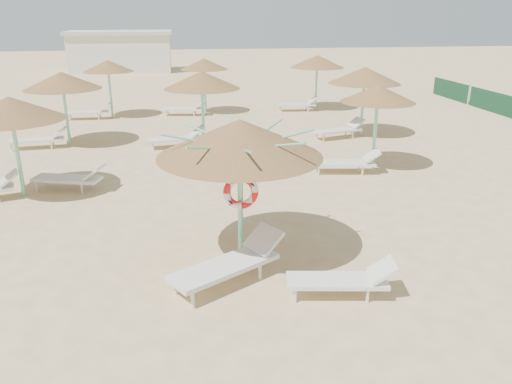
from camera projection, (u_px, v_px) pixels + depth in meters
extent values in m
plane|color=#DBB785|center=(260.00, 261.00, 10.07)|extent=(120.00, 120.00, 0.00)
cylinder|color=#7FDCB7|center=(240.00, 202.00, 9.87)|extent=(0.11, 0.11, 2.39)
cone|color=brown|center=(240.00, 138.00, 9.42)|extent=(3.19, 3.19, 0.72)
cylinder|color=#7FDCB7|center=(240.00, 151.00, 9.51)|extent=(0.20, 0.20, 0.12)
cylinder|color=#7FDCB7|center=(278.00, 139.00, 9.54)|extent=(1.44, 0.04, 0.37)
cylinder|color=#7FDCB7|center=(262.00, 133.00, 9.99)|extent=(1.05, 1.05, 0.37)
cylinder|color=#7FDCB7|center=(235.00, 132.00, 10.12)|extent=(0.04, 1.44, 0.37)
cylinder|color=#7FDCB7|center=(210.00, 135.00, 9.84)|extent=(1.05, 1.05, 0.37)
cylinder|color=#7FDCB7|center=(201.00, 142.00, 9.33)|extent=(1.44, 0.04, 0.37)
cylinder|color=#7FDCB7|center=(214.00, 148.00, 8.88)|extent=(1.05, 1.05, 0.37)
cylinder|color=#7FDCB7|center=(245.00, 150.00, 8.75)|extent=(0.04, 1.44, 0.37)
cylinder|color=#7FDCB7|center=(272.00, 146.00, 9.03)|extent=(1.05, 1.05, 0.37)
torus|color=red|center=(241.00, 192.00, 9.69)|extent=(0.70, 0.15, 0.70)
cylinder|color=silver|center=(193.00, 300.00, 8.44)|extent=(0.07, 0.07, 0.31)
cylinder|color=silver|center=(175.00, 287.00, 8.84)|extent=(0.07, 0.07, 0.31)
cylinder|color=silver|center=(260.00, 272.00, 9.35)|extent=(0.07, 0.07, 0.31)
cylinder|color=silver|center=(241.00, 261.00, 9.75)|extent=(0.07, 0.07, 0.31)
cube|color=silver|center=(225.00, 267.00, 9.11)|extent=(2.16, 1.69, 0.09)
cube|color=silver|center=(264.00, 239.00, 9.60)|extent=(0.81, 0.85, 0.41)
cylinder|color=silver|center=(295.00, 296.00, 8.60)|extent=(0.06, 0.06, 0.26)
cylinder|color=silver|center=(294.00, 282.00, 9.04)|extent=(0.06, 0.06, 0.26)
cylinder|color=silver|center=(368.00, 296.00, 8.60)|extent=(0.06, 0.06, 0.26)
cylinder|color=silver|center=(362.00, 282.00, 9.03)|extent=(0.06, 0.06, 0.26)
cube|color=silver|center=(337.00, 281.00, 8.76)|extent=(1.82, 0.84, 0.07)
cube|color=silver|center=(382.00, 270.00, 8.68)|extent=(0.53, 0.62, 0.34)
cylinder|color=#7FDCB7|center=(18.00, 155.00, 13.30)|extent=(0.11, 0.11, 2.30)
cone|color=brown|center=(10.00, 108.00, 12.87)|extent=(2.74, 2.74, 0.62)
cylinder|color=#7FDCB7|center=(11.00, 118.00, 12.96)|extent=(0.20, 0.20, 0.12)
cube|color=silver|center=(8.00, 178.00, 13.32)|extent=(0.64, 0.72, 0.36)
cylinder|color=silver|center=(37.00, 186.00, 13.96)|extent=(0.06, 0.06, 0.28)
cylinder|color=silver|center=(46.00, 181.00, 14.42)|extent=(0.06, 0.06, 0.28)
cylinder|color=silver|center=(82.00, 189.00, 13.77)|extent=(0.06, 0.06, 0.28)
cylinder|color=silver|center=(90.00, 183.00, 14.23)|extent=(0.06, 0.06, 0.28)
cube|color=silver|center=(67.00, 179.00, 14.02)|extent=(2.00, 1.15, 0.08)
cube|color=silver|center=(94.00, 172.00, 13.82)|extent=(0.64, 0.72, 0.36)
cylinder|color=#7FDCB7|center=(66.00, 114.00, 18.49)|extent=(0.11, 0.11, 2.30)
cone|color=brown|center=(62.00, 80.00, 18.07)|extent=(2.77, 2.77, 0.62)
cylinder|color=#7FDCB7|center=(63.00, 87.00, 18.15)|extent=(0.20, 0.20, 0.12)
cylinder|color=silver|center=(12.00, 148.00, 17.90)|extent=(0.06, 0.06, 0.28)
cylinder|color=silver|center=(14.00, 144.00, 18.36)|extent=(0.06, 0.06, 0.28)
cylinder|color=silver|center=(51.00, 145.00, 18.20)|extent=(0.06, 0.06, 0.28)
cylinder|color=silver|center=(53.00, 142.00, 18.66)|extent=(0.06, 0.06, 0.28)
cube|color=silver|center=(36.00, 140.00, 18.25)|extent=(1.95, 0.78, 0.08)
cube|color=silver|center=(59.00, 132.00, 18.35)|extent=(0.53, 0.64, 0.36)
cylinder|color=#7FDCB7|center=(110.00, 93.00, 23.45)|extent=(0.11, 0.11, 2.30)
cone|color=brown|center=(108.00, 66.00, 23.03)|extent=(2.34, 2.34, 0.53)
cylinder|color=#7FDCB7|center=(108.00, 71.00, 23.11)|extent=(0.20, 0.20, 0.12)
cylinder|color=silver|center=(68.00, 118.00, 22.92)|extent=(0.06, 0.06, 0.28)
cylinder|color=silver|center=(70.00, 116.00, 23.38)|extent=(0.06, 0.06, 0.28)
cylinder|color=silver|center=(99.00, 117.00, 23.11)|extent=(0.06, 0.06, 0.28)
cylinder|color=silver|center=(100.00, 115.00, 23.57)|extent=(0.06, 0.06, 0.28)
cube|color=silver|center=(87.00, 112.00, 23.20)|extent=(1.90, 0.63, 0.08)
cube|color=silver|center=(105.00, 107.00, 23.24)|extent=(0.49, 0.60, 0.36)
cylinder|color=#7FDCB7|center=(203.00, 114.00, 18.63)|extent=(0.11, 0.11, 2.30)
cone|color=brown|center=(202.00, 80.00, 18.20)|extent=(2.81, 2.81, 0.63)
cylinder|color=#7FDCB7|center=(202.00, 87.00, 18.28)|extent=(0.20, 0.20, 0.12)
cylinder|color=silver|center=(153.00, 147.00, 18.02)|extent=(0.06, 0.06, 0.28)
cylinder|color=silver|center=(152.00, 144.00, 18.47)|extent=(0.06, 0.06, 0.28)
cylinder|color=silver|center=(191.00, 144.00, 18.35)|extent=(0.06, 0.06, 0.28)
cylinder|color=silver|center=(189.00, 141.00, 18.80)|extent=(0.06, 0.06, 0.28)
cube|color=silver|center=(174.00, 139.00, 18.38)|extent=(1.96, 0.84, 0.08)
cube|color=silver|center=(197.00, 131.00, 18.51)|extent=(0.55, 0.65, 0.36)
cylinder|color=#7FDCB7|center=(205.00, 90.00, 24.30)|extent=(0.11, 0.11, 2.30)
cone|color=brown|center=(204.00, 64.00, 23.88)|extent=(2.29, 2.29, 0.52)
cylinder|color=#7FDCB7|center=(204.00, 69.00, 23.96)|extent=(0.20, 0.20, 0.12)
cylinder|color=silver|center=(166.00, 114.00, 23.88)|extent=(0.06, 0.06, 0.28)
cylinder|color=silver|center=(168.00, 112.00, 24.35)|extent=(0.06, 0.06, 0.28)
cylinder|color=silver|center=(194.00, 114.00, 23.88)|extent=(0.06, 0.06, 0.28)
cylinder|color=silver|center=(195.00, 112.00, 24.35)|extent=(0.06, 0.06, 0.28)
cube|color=silver|center=(183.00, 109.00, 24.05)|extent=(1.97, 0.91, 0.08)
cube|color=silver|center=(201.00, 104.00, 23.97)|extent=(0.57, 0.67, 0.36)
cylinder|color=#7FDCB7|center=(375.00, 133.00, 15.71)|extent=(0.11, 0.11, 2.30)
cone|color=brown|center=(378.00, 93.00, 15.29)|extent=(2.31, 2.31, 0.52)
cylinder|color=#7FDCB7|center=(378.00, 101.00, 15.37)|extent=(0.20, 0.20, 0.12)
cylinder|color=silver|center=(319.00, 171.00, 15.30)|extent=(0.06, 0.06, 0.28)
cylinder|color=silver|center=(317.00, 166.00, 15.77)|extent=(0.06, 0.06, 0.28)
cylinder|color=silver|center=(363.00, 171.00, 15.29)|extent=(0.06, 0.06, 0.28)
cylinder|color=silver|center=(360.00, 166.00, 15.76)|extent=(0.06, 0.06, 0.28)
cube|color=silver|center=(344.00, 163.00, 15.46)|extent=(1.97, 0.91, 0.08)
cube|color=silver|center=(372.00, 156.00, 15.38)|extent=(0.57, 0.67, 0.36)
cylinder|color=#7FDCB7|center=(362.00, 107.00, 19.94)|extent=(0.11, 0.11, 2.30)
cone|color=brown|center=(365.00, 75.00, 19.51)|extent=(2.83, 2.83, 0.64)
cylinder|color=#7FDCB7|center=(364.00, 82.00, 19.59)|extent=(0.20, 0.20, 0.12)
cylinder|color=silver|center=(324.00, 138.00, 19.23)|extent=(0.06, 0.06, 0.28)
cylinder|color=silver|center=(317.00, 136.00, 19.65)|extent=(0.06, 0.06, 0.28)
cylinder|color=silver|center=(353.00, 135.00, 19.75)|extent=(0.06, 0.06, 0.28)
cylinder|color=silver|center=(346.00, 132.00, 20.18)|extent=(0.06, 0.06, 0.28)
cube|color=silver|center=(338.00, 130.00, 19.69)|extent=(2.00, 1.12, 0.08)
cube|color=silver|center=(356.00, 123.00, 19.94)|extent=(0.63, 0.71, 0.36)
cylinder|color=#7FDCB7|center=(316.00, 86.00, 25.38)|extent=(0.11, 0.11, 2.30)
cone|color=brown|center=(317.00, 61.00, 24.95)|extent=(2.71, 2.71, 0.61)
cylinder|color=#7FDCB7|center=(317.00, 66.00, 25.04)|extent=(0.20, 0.20, 0.12)
cylinder|color=silver|center=(281.00, 109.00, 24.90)|extent=(0.06, 0.06, 0.28)
cylinder|color=silver|center=(280.00, 108.00, 25.37)|extent=(0.06, 0.06, 0.28)
cylinder|color=silver|center=(308.00, 109.00, 25.00)|extent=(0.06, 0.06, 0.28)
cylinder|color=silver|center=(306.00, 107.00, 25.47)|extent=(0.06, 0.06, 0.28)
cube|color=silver|center=(296.00, 105.00, 25.13)|extent=(1.94, 0.76, 0.08)
cube|color=silver|center=(313.00, 100.00, 25.11)|extent=(0.53, 0.63, 0.36)
cube|color=silver|center=(121.00, 53.00, 41.22)|extent=(8.00, 4.00, 3.00)
cube|color=beige|center=(119.00, 32.00, 40.66)|extent=(8.40, 4.40, 0.25)
cube|color=#1A4E31|center=(492.00, 102.00, 24.90)|extent=(0.08, 3.80, 1.00)
cube|color=#1A4E31|center=(451.00, 90.00, 28.62)|extent=(0.08, 3.80, 1.00)
cylinder|color=#7FDCB7|center=(469.00, 94.00, 26.83)|extent=(0.08, 0.08, 1.10)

